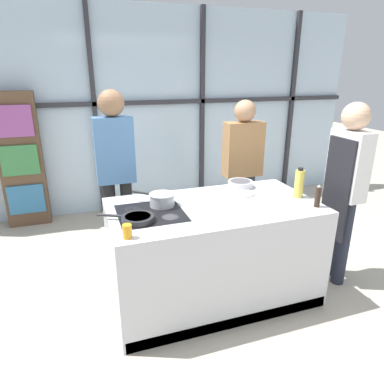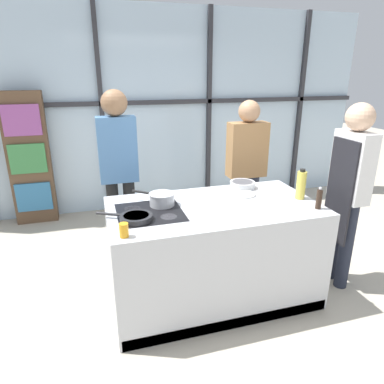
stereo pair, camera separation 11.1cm
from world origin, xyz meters
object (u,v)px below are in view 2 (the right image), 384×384
at_px(saucepan, 162,199).
at_px(oil_bottle, 301,185).
at_px(white_plate, 243,194).
at_px(mixing_bowl, 242,184).
at_px(juice_glass_near, 124,230).
at_px(pepper_grinder, 319,199).
at_px(chef, 349,184).
at_px(spectator_center_left, 246,166).
at_px(frying_pan, 135,217).
at_px(spectator_far_left, 119,165).

relative_size(saucepan, oil_bottle, 1.23).
xyz_separation_m(white_plate, mixing_bowl, (0.07, 0.19, 0.03)).
bearing_deg(mixing_bowl, juice_glass_near, -148.82).
height_order(white_plate, pepper_grinder, pepper_grinder).
relative_size(chef, oil_bottle, 6.32).
bearing_deg(chef, oil_bottle, 80.89).
bearing_deg(oil_bottle, white_plate, 152.62).
xyz_separation_m(saucepan, pepper_grinder, (1.21, -0.44, 0.03)).
distance_m(chef, juice_glass_near, 2.02).
distance_m(saucepan, oil_bottle, 1.22).
bearing_deg(saucepan, juice_glass_near, -125.90).
xyz_separation_m(spectator_center_left, saucepan, (-1.12, -0.75, -0.01)).
relative_size(chef, white_plate, 7.60).
height_order(frying_pan, pepper_grinder, pepper_grinder).
distance_m(mixing_bowl, oil_bottle, 0.56).
xyz_separation_m(chef, spectator_center_left, (-0.52, 1.01, -0.05)).
bearing_deg(frying_pan, mixing_bowl, 23.47).
distance_m(chef, oil_bottle, 0.45).
xyz_separation_m(chef, juice_glass_near, (-2.01, -0.24, -0.06)).
relative_size(frying_pan, juice_glass_near, 4.21).
bearing_deg(juice_glass_near, spectator_center_left, 40.12).
distance_m(spectator_center_left, white_plate, 0.80).
xyz_separation_m(spectator_center_left, white_plate, (-0.36, -0.71, -0.05)).
bearing_deg(spectator_center_left, spectator_far_left, 0.00).
xyz_separation_m(spectator_center_left, mixing_bowl, (-0.28, -0.52, -0.03)).
bearing_deg(pepper_grinder, white_plate, 133.36).
distance_m(spectator_far_left, frying_pan, 1.01).
height_order(chef, white_plate, chef).
height_order(saucepan, pepper_grinder, pepper_grinder).
height_order(chef, oil_bottle, chef).
height_order(spectator_center_left, mixing_bowl, spectator_center_left).
relative_size(spectator_far_left, pepper_grinder, 9.58).
height_order(frying_pan, mixing_bowl, mixing_bowl).
relative_size(spectator_far_left, oil_bottle, 6.64).
bearing_deg(saucepan, pepper_grinder, -19.84).
relative_size(spectator_far_left, spectator_center_left, 1.08).
bearing_deg(spectator_center_left, pepper_grinder, 94.46).
distance_m(chef, white_plate, 0.94).
height_order(spectator_far_left, white_plate, spectator_far_left).
distance_m(chef, frying_pan, 1.90).
bearing_deg(mixing_bowl, white_plate, -111.84).
distance_m(spectator_far_left, pepper_grinder, 1.91).
height_order(spectator_far_left, saucepan, spectator_far_left).
height_order(chef, spectator_center_left, chef).
relative_size(pepper_grinder, juice_glass_near, 1.91).
distance_m(spectator_center_left, mixing_bowl, 0.60).
bearing_deg(spectator_far_left, juice_glass_near, 86.22).
distance_m(spectator_far_left, saucepan, 0.81).
height_order(mixing_bowl, pepper_grinder, pepper_grinder).
bearing_deg(saucepan, mixing_bowl, 15.06).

